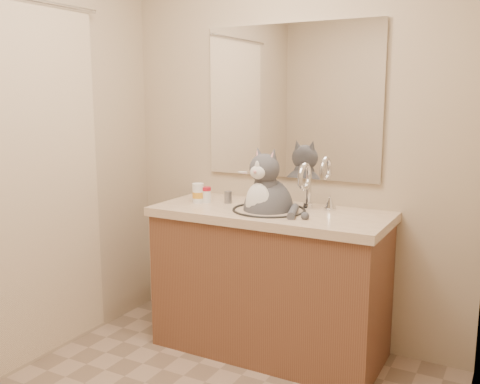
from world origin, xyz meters
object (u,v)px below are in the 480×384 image
at_px(cat, 267,206).
at_px(grey_canister, 228,197).
at_px(pill_bottle_orange, 198,193).
at_px(pill_bottle_redcap, 207,195).

distance_m(cat, grey_canister, 0.30).
height_order(pill_bottle_orange, grey_canister, pill_bottle_orange).
bearing_deg(pill_bottle_orange, grey_canister, 22.56).
xyz_separation_m(pill_bottle_orange, grey_canister, (0.17, 0.07, -0.02)).
relative_size(pill_bottle_redcap, grey_canister, 1.30).
xyz_separation_m(cat, grey_canister, (-0.29, 0.06, 0.01)).
relative_size(cat, pill_bottle_redcap, 5.98).
height_order(pill_bottle_redcap, pill_bottle_orange, pill_bottle_orange).
bearing_deg(grey_canister, pill_bottle_orange, -157.44).
bearing_deg(pill_bottle_orange, pill_bottle_redcap, 29.75).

